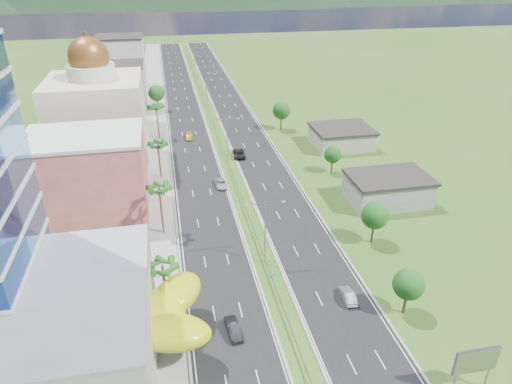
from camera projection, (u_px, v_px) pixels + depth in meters
ground at (280, 304)px, 63.64m from camera, size 500.00×500.00×0.00m
road_left at (185, 114)px, 140.62m from camera, size 11.00×260.00×0.04m
road_right at (233, 111)px, 143.29m from camera, size 11.00×260.00×0.04m
sidewalk_left at (153, 116)px, 138.90m from camera, size 7.00×260.00×0.12m
median_guardrail at (216, 130)px, 126.01m from camera, size 0.10×216.06×0.76m
streetlight_median_b at (265, 226)px, 69.25m from camera, size 6.04×0.25×11.00m
streetlight_median_c at (227, 136)px, 104.05m from camera, size 6.04×0.25×11.00m
streetlight_median_d at (206, 87)px, 143.21m from camera, size 6.04×0.25×11.00m
streetlight_median_e at (194, 59)px, 182.37m from camera, size 6.04×0.25×11.00m
mall_podium at (14, 341)px, 50.19m from camera, size 30.00×24.00×11.00m
lime_canopy at (127, 317)px, 54.30m from camera, size 18.00×15.00×7.40m
pink_shophouse at (89, 177)px, 83.05m from camera, size 20.00×15.00×15.00m
domed_building at (98, 118)px, 101.30m from camera, size 20.00×20.00×28.70m
midrise_grey at (113, 101)px, 124.77m from camera, size 16.00×15.00×16.00m
midrise_beige at (119, 87)px, 144.60m from camera, size 16.00×15.00×13.00m
midrise_white at (122, 64)px, 163.47m from camera, size 16.00×15.00×18.00m
billboard at (476, 362)px, 48.98m from camera, size 5.20×0.35×6.20m
shed_near at (388, 190)px, 89.25m from camera, size 15.00×10.00×5.00m
shed_far at (341, 138)px, 115.85m from camera, size 14.00×12.00×4.40m
palm_tree_b at (163, 268)px, 59.38m from camera, size 3.60×3.60×8.10m
palm_tree_c at (159, 190)px, 76.12m from camera, size 3.60×3.60×9.60m
palm_tree_d at (158, 146)px, 96.57m from camera, size 3.60×3.60×8.60m
palm_tree_e at (156, 108)px, 117.98m from camera, size 3.60×3.60×9.40m
leafy_tree_lfar at (156, 93)px, 140.99m from camera, size 4.90×4.90×8.05m
leafy_tree_ra at (409, 285)px, 59.95m from camera, size 4.20×4.20×6.90m
leafy_tree_rb at (375, 216)px, 75.10m from camera, size 4.55×4.55×7.47m
leafy_tree_rc at (333, 155)px, 100.37m from camera, size 3.85×3.85×6.33m
leafy_tree_rd at (281, 110)px, 125.21m from camera, size 4.90×4.90×8.05m
mountain_ridge at (228, 4)px, 465.94m from camera, size 860.00×140.00×90.00m
car_dark_left at (233, 329)px, 58.40m from camera, size 1.98×4.56×1.46m
car_silver_mid_left at (221, 184)px, 95.82m from camera, size 2.37×4.95×1.36m
car_yellow_far_left at (189, 136)px, 121.03m from camera, size 2.09×4.71×1.34m
car_silver_right at (348, 295)px, 64.15m from camera, size 1.81×4.43×1.43m
car_dark_far_right at (239, 153)px, 110.35m from camera, size 3.05×6.06×1.64m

